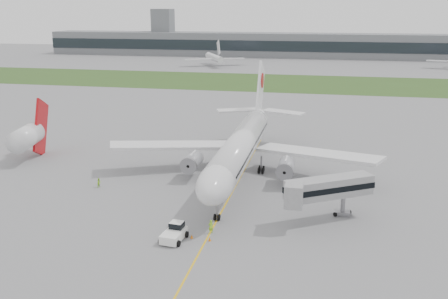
% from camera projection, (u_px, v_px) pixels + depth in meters
% --- Properties ---
extents(ground, '(600.00, 600.00, 0.00)m').
position_uv_depth(ground, '(236.00, 184.00, 83.32)').
color(ground, gray).
rests_on(ground, ground).
extents(apron_markings, '(70.00, 70.00, 0.04)m').
position_uv_depth(apron_markings, '(231.00, 195.00, 78.61)').
color(apron_markings, yellow).
rests_on(apron_markings, ground).
extents(grass_strip, '(600.00, 50.00, 0.02)m').
position_uv_depth(grass_strip, '(292.00, 83.00, 196.31)').
color(grass_strip, '#314D1D').
rests_on(grass_strip, ground).
extents(terminal_building, '(320.00, 22.30, 14.00)m').
position_uv_depth(terminal_building, '(306.00, 45.00, 297.86)').
color(terminal_building, gray).
rests_on(terminal_building, ground).
extents(control_tower, '(12.00, 12.00, 56.00)m').
position_uv_depth(control_tower, '(164.00, 54.00, 319.49)').
color(control_tower, gray).
rests_on(control_tower, ground).
extents(airliner, '(48.13, 53.95, 17.88)m').
position_uv_depth(airliner, '(242.00, 144.00, 86.36)').
color(airliner, silver).
rests_on(airliner, ground).
extents(pushback_tug, '(3.11, 4.28, 2.08)m').
position_uv_depth(pushback_tug, '(174.00, 233.00, 63.18)').
color(pushback_tug, white).
rests_on(pushback_tug, ground).
extents(jet_bridge, '(12.44, 10.10, 6.28)m').
position_uv_depth(jet_bridge, '(324.00, 189.00, 67.84)').
color(jet_bridge, '#9D9D9F').
rests_on(jet_bridge, ground).
extents(safety_cone_left, '(0.38, 0.38, 0.52)m').
position_uv_depth(safety_cone_left, '(192.00, 236.00, 63.70)').
color(safety_cone_left, orange).
rests_on(safety_cone_left, ground).
extents(safety_cone_right, '(0.38, 0.38, 0.52)m').
position_uv_depth(safety_cone_right, '(210.00, 239.00, 62.96)').
color(safety_cone_right, orange).
rests_on(safety_cone_right, ground).
extents(ground_crew_near, '(0.81, 0.80, 1.88)m').
position_uv_depth(ground_crew_near, '(211.00, 226.00, 64.97)').
color(ground_crew_near, '#8EDA24').
rests_on(ground_crew_near, ground).
extents(ground_crew_far, '(0.81, 0.91, 1.56)m').
position_uv_depth(ground_crew_far, '(99.00, 183.00, 81.69)').
color(ground_crew_far, '#8CD022').
rests_on(ground_crew_far, ground).
extents(neighbor_aircraft, '(5.70, 14.84, 11.98)m').
position_uv_depth(neighbor_aircraft, '(28.00, 136.00, 95.63)').
color(neighbor_aircraft, '#A4090D').
rests_on(neighbor_aircraft, ground).
extents(distant_aircraft_left, '(40.22, 38.52, 11.96)m').
position_uv_depth(distant_aircraft_left, '(214.00, 66.00, 254.60)').
color(distant_aircraft_left, silver).
rests_on(distant_aircraft_left, ground).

